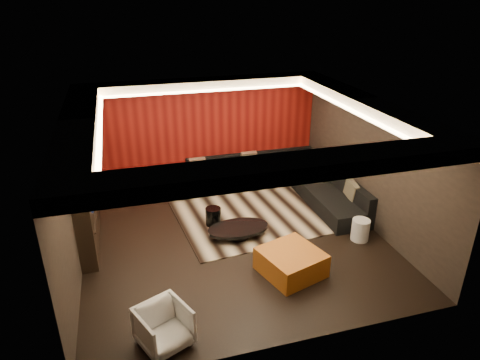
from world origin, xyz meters
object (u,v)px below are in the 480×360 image
object	(u,v)px
drum_stool	(213,216)
orange_ottoman	(291,262)
armchair	(164,327)
coffee_table	(238,231)
sectional_sofa	(280,182)
white_side_table	(360,230)

from	to	relation	value
drum_stool	orange_ottoman	size ratio (longest dim) A/B	0.40
armchair	coffee_table	bearing A→B (deg)	30.45
sectional_sofa	coffee_table	bearing A→B (deg)	-131.98
drum_stool	armchair	distance (m)	3.48
drum_stool	orange_ottoman	xyz separation A→B (m)	(0.98, -2.06, 0.00)
orange_ottoman	sectional_sofa	xyz separation A→B (m)	(1.04, 3.26, 0.04)
white_side_table	drum_stool	bearing A→B (deg)	153.19
white_side_table	armchair	world-z (taller)	armchair
coffee_table	sectional_sofa	world-z (taller)	sectional_sofa
drum_stool	sectional_sofa	world-z (taller)	sectional_sofa
armchair	orange_ottoman	bearing A→B (deg)	0.65
coffee_table	white_side_table	distance (m)	2.53
drum_stool	armchair	world-z (taller)	armchair
armchair	white_side_table	bearing A→B (deg)	-1.21
coffee_table	armchair	distance (m)	3.15
coffee_table	drum_stool	size ratio (longest dim) A/B	3.25
coffee_table	white_side_table	bearing A→B (deg)	-18.30
white_side_table	orange_ottoman	bearing A→B (deg)	-160.08
coffee_table	white_side_table	size ratio (longest dim) A/B	2.83
armchair	sectional_sofa	xyz separation A→B (m)	(3.47, 4.36, -0.06)
orange_ottoman	coffee_table	bearing A→B (deg)	112.20
drum_stool	sectional_sofa	size ratio (longest dim) A/B	0.11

